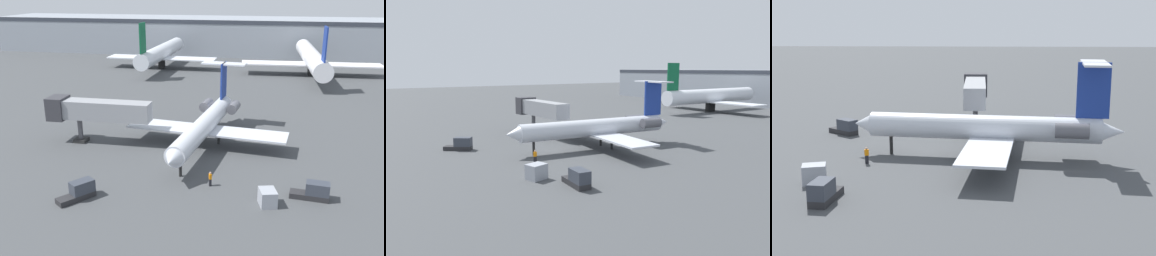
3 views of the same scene
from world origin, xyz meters
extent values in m
cube|color=#424447|center=(0.00, 0.00, -0.05)|extent=(400.00, 400.00, 0.10)
cylinder|color=silver|center=(1.55, 5.91, 3.20)|extent=(5.24, 23.67, 2.55)
cone|color=silver|center=(0.10, -6.57, 3.20)|extent=(2.66, 2.46, 2.42)
cone|color=silver|center=(3.01, 18.49, 3.20)|extent=(2.45, 2.83, 2.17)
cube|color=silver|center=(7.59, 6.21, 2.22)|extent=(10.83, 5.57, 0.24)
cube|color=silver|center=(-4.26, 7.59, 2.22)|extent=(10.83, 5.57, 0.24)
cylinder|color=#595960|center=(4.72, 14.36, 3.60)|extent=(1.86, 3.35, 1.50)
cylinder|color=#595960|center=(0.40, 14.87, 3.60)|extent=(1.86, 3.35, 1.50)
cube|color=navy|center=(2.79, 16.60, 7.21)|extent=(0.61, 3.21, 5.48)
cube|color=silver|center=(2.79, 16.60, 9.86)|extent=(7.03, 3.17, 0.20)
cylinder|color=black|center=(0.42, -3.79, 0.96)|extent=(0.36, 0.36, 1.92)
cylinder|color=black|center=(3.37, 7.71, 0.96)|extent=(0.36, 0.36, 1.92)
cylinder|color=black|center=(0.19, 8.08, 0.96)|extent=(0.36, 0.36, 1.92)
cube|color=gray|center=(-12.65, 4.80, 4.87)|extent=(13.88, 2.72, 2.60)
cube|color=#333338|center=(-19.18, 4.74, 4.87)|extent=(2.43, 3.22, 3.20)
cylinder|color=#4C4C51|center=(-16.12, 4.77, 1.79)|extent=(0.70, 0.70, 3.57)
cube|color=#262626|center=(-16.12, 4.77, 0.25)|extent=(1.80, 1.80, 0.50)
cube|color=black|center=(4.23, -5.57, 0.42)|extent=(0.35, 0.39, 0.85)
cube|color=orange|center=(4.23, -5.57, 1.15)|extent=(0.40, 0.47, 0.60)
sphere|color=tan|center=(4.23, -5.57, 1.57)|extent=(0.24, 0.24, 0.24)
cube|color=#262628|center=(-9.02, -11.48, 0.30)|extent=(3.50, 4.05, 0.60)
cube|color=#333842|center=(-8.55, -10.84, 1.25)|extent=(2.55, 2.76, 1.30)
cube|color=#262628|center=(14.85, -6.41, 0.30)|extent=(4.12, 1.80, 0.60)
cube|color=#333842|center=(15.65, -6.49, 1.25)|extent=(2.53, 1.64, 1.30)
cube|color=#999EA8|center=(10.59, -8.73, 0.85)|extent=(2.08, 2.35, 1.70)
camera|label=1|loc=(10.45, -47.32, 21.12)|focal=39.12mm
camera|label=2|loc=(45.63, -26.99, 11.97)|focal=34.83mm
camera|label=3|loc=(53.47, 6.05, 14.28)|focal=48.79mm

